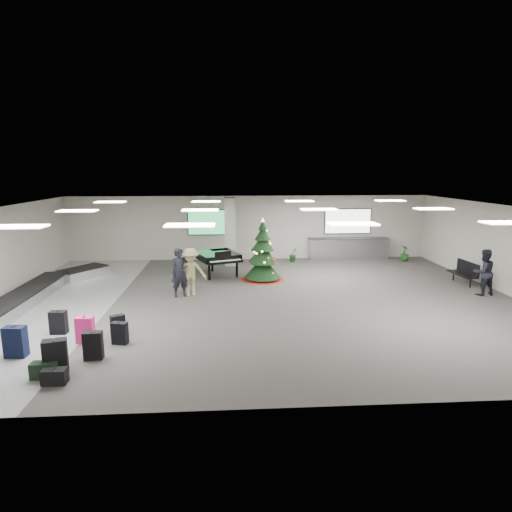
{
  "coord_description": "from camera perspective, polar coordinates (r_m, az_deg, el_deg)",
  "views": [
    {
      "loc": [
        -1.07,
        -14.35,
        4.44
      ],
      "look_at": [
        -0.07,
        1.0,
        1.35
      ],
      "focal_mm": 30.0,
      "sensor_mm": 36.0,
      "label": 1
    }
  ],
  "objects": [
    {
      "name": "ground",
      "position": [
        15.06,
        0.52,
        -5.8
      ],
      "size": [
        18.0,
        18.0,
        0.0
      ],
      "primitive_type": "plane",
      "color": "#3B3936",
      "rests_on": "ground"
    },
    {
      "name": "room_envelope",
      "position": [
        15.18,
        -1.09,
        3.36
      ],
      "size": [
        18.02,
        14.02,
        3.21
      ],
      "color": "#B0A9A1",
      "rests_on": "ground"
    },
    {
      "name": "baggage_carousel",
      "position": [
        16.35,
        -28.15,
        -5.02
      ],
      "size": [
        2.28,
        9.71,
        0.43
      ],
      "color": "silver",
      "rests_on": "ground"
    },
    {
      "name": "service_counter",
      "position": [
        22.21,
        12.2,
        0.99
      ],
      "size": [
        4.05,
        0.65,
        1.08
      ],
      "color": "silver",
      "rests_on": "ground"
    },
    {
      "name": "suitcase_0",
      "position": [
        10.68,
        -25.19,
        -12.05
      ],
      "size": [
        0.56,
        0.4,
        0.81
      ],
      "rotation": [
        0.0,
        0.0,
        0.26
      ],
      "color": "black",
      "rests_on": "ground"
    },
    {
      "name": "suitcase_1",
      "position": [
        11.11,
        -20.89,
        -11.09
      ],
      "size": [
        0.45,
        0.25,
        0.7
      ],
      "rotation": [
        0.0,
        0.0,
        0.05
      ],
      "color": "black",
      "rests_on": "ground"
    },
    {
      "name": "pink_suitcase",
      "position": [
        12.18,
        -21.82,
        -9.12
      ],
      "size": [
        0.45,
        0.26,
        0.72
      ],
      "rotation": [
        0.0,
        0.0,
        -0.03
      ],
      "color": "#E81E73",
      "rests_on": "ground"
    },
    {
      "name": "suitcase_3",
      "position": [
        12.48,
        -17.94,
        -8.71
      ],
      "size": [
        0.42,
        0.37,
        0.57
      ],
      "rotation": [
        0.0,
        0.0,
        0.58
      ],
      "color": "black",
      "rests_on": "ground"
    },
    {
      "name": "navy_suitcase",
      "position": [
        12.01,
        -29.41,
        -9.93
      ],
      "size": [
        0.52,
        0.33,
        0.78
      ],
      "rotation": [
        0.0,
        0.0,
        -0.08
      ],
      "color": "black",
      "rests_on": "ground"
    },
    {
      "name": "green_duffel",
      "position": [
        10.66,
        -26.44,
        -13.47
      ],
      "size": [
        0.54,
        0.27,
        0.38
      ],
      "rotation": [
        0.0,
        0.0,
        -0.0
      ],
      "color": "black",
      "rests_on": "ground"
    },
    {
      "name": "suitcase_7",
      "position": [
        11.82,
        -17.7,
        -9.77
      ],
      "size": [
        0.44,
        0.29,
        0.6
      ],
      "rotation": [
        0.0,
        0.0,
        -0.22
      ],
      "color": "black",
      "rests_on": "ground"
    },
    {
      "name": "suitcase_8",
      "position": [
        13.1,
        -24.84,
        -8.05
      ],
      "size": [
        0.45,
        0.27,
        0.67
      ],
      "rotation": [
        0.0,
        0.0,
        -0.04
      ],
      "color": "black",
      "rests_on": "ground"
    },
    {
      "name": "black_duffel",
      "position": [
        10.3,
        -25.27,
        -14.31
      ],
      "size": [
        0.51,
        0.28,
        0.35
      ],
      "rotation": [
        0.0,
        0.0,
        -0.0
      ],
      "color": "black",
      "rests_on": "ground"
    },
    {
      "name": "christmas_tree",
      "position": [
        17.55,
        0.89,
        -0.35
      ],
      "size": [
        1.8,
        1.8,
        2.57
      ],
      "color": "maroon",
      "rests_on": "ground"
    },
    {
      "name": "grand_piano",
      "position": [
        18.37,
        -5.11,
        -0.06
      ],
      "size": [
        2.14,
        2.42,
        1.15
      ],
      "rotation": [
        0.0,
        0.0,
        0.36
      ],
      "color": "black",
      "rests_on": "ground"
    },
    {
      "name": "bench",
      "position": [
        18.85,
        26.07,
        -1.85
      ],
      "size": [
        0.55,
        1.46,
        0.91
      ],
      "rotation": [
        0.0,
        0.0,
        0.05
      ],
      "color": "black",
      "rests_on": "ground"
    },
    {
      "name": "traveler_a",
      "position": [
        15.42,
        -10.1,
        -2.18
      ],
      "size": [
        0.75,
        0.61,
        1.76
      ],
      "primitive_type": "imported",
      "rotation": [
        0.0,
        0.0,
        0.35
      ],
      "color": "black",
      "rests_on": "ground"
    },
    {
      "name": "traveler_b",
      "position": [
        15.46,
        -8.72,
        -2.13
      ],
      "size": [
        1.23,
        0.86,
        1.74
      ],
      "primitive_type": "imported",
      "rotation": [
        0.0,
        0.0,
        0.2
      ],
      "color": "#8D8457",
      "rests_on": "ground"
    },
    {
      "name": "traveler_bench",
      "position": [
        17.42,
        28.08,
        -1.93
      ],
      "size": [
        0.91,
        0.76,
        1.68
      ],
      "primitive_type": "imported",
      "rotation": [
        0.0,
        0.0,
        3.3
      ],
      "color": "black",
      "rests_on": "ground"
    },
    {
      "name": "potted_plant_left",
      "position": [
        21.12,
        4.99,
        0.25
      ],
      "size": [
        0.55,
        0.54,
        0.78
      ],
      "primitive_type": "imported",
      "rotation": [
        0.0,
        0.0,
        0.69
      ],
      "color": "#133D19",
      "rests_on": "ground"
    },
    {
      "name": "potted_plant_right",
      "position": [
        22.52,
        19.23,
        0.36
      ],
      "size": [
        0.5,
        0.5,
        0.79
      ],
      "primitive_type": "imported",
      "rotation": [
        0.0,
        0.0,
        1.72
      ],
      "color": "#133D19",
      "rests_on": "ground"
    }
  ]
}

